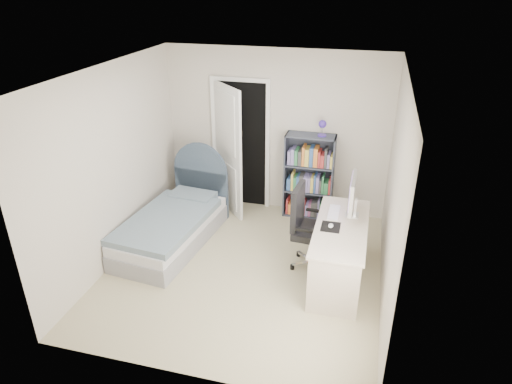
% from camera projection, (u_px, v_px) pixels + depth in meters
% --- Properties ---
extents(room_shell, '(3.50, 3.70, 2.60)m').
position_uv_depth(room_shell, '(243.00, 180.00, 5.34)').
color(room_shell, tan).
rests_on(room_shell, ground).
extents(door, '(0.92, 0.61, 2.06)m').
position_uv_depth(door, '(233.00, 147.00, 6.96)').
color(door, black).
rests_on(door, ground).
extents(bed, '(1.09, 1.99, 1.18)m').
position_uv_depth(bed, '(174.00, 224.00, 6.38)').
color(bed, gray).
rests_on(bed, ground).
extents(nightstand, '(0.37, 0.37, 0.55)m').
position_uv_depth(nightstand, '(208.00, 184.00, 7.38)').
color(nightstand, '#DAA886').
rests_on(nightstand, ground).
extents(floor_lamp, '(0.20, 0.20, 1.38)m').
position_uv_depth(floor_lamp, '(230.00, 172.00, 7.27)').
color(floor_lamp, silver).
rests_on(floor_lamp, ground).
extents(bookcase, '(0.73, 0.31, 1.56)m').
position_uv_depth(bookcase, '(310.00, 179.00, 6.91)').
color(bookcase, '#3B4151').
rests_on(bookcase, ground).
extents(desk, '(0.61, 1.52, 1.25)m').
position_uv_depth(desk, '(339.00, 250.00, 5.53)').
color(desk, beige).
rests_on(desk, ground).
extents(office_chair, '(0.58, 0.59, 1.11)m').
position_uv_depth(office_chair, '(307.00, 224.00, 5.70)').
color(office_chair, silver).
rests_on(office_chair, ground).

